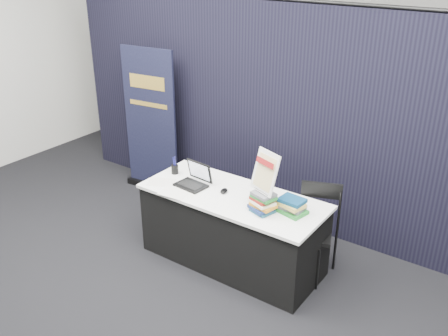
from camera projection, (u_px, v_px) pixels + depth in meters
floor at (199, 289)px, 4.63m from camera, size 8.00×8.00×0.00m
wall_back at (375, 36)px, 6.86m from camera, size 8.00×0.02×3.50m
drape_partition at (289, 120)px, 5.31m from camera, size 6.00×0.08×2.40m
display_table at (232, 229)px, 4.88m from camera, size 1.80×0.75×0.75m
laptop at (193, 180)px, 4.89m from camera, size 0.32×0.26×0.23m
mouse at (224, 191)px, 4.76m from camera, size 0.09×0.12×0.03m
brochure_left at (161, 182)px, 4.97m from camera, size 0.32×0.29×0.00m
brochure_mid at (174, 193)px, 4.76m from camera, size 0.29×0.22×0.00m
brochure_right at (184, 191)px, 4.78m from camera, size 0.29×0.23×0.00m
pen_cup at (175, 169)px, 5.14m from camera, size 0.09×0.09×0.09m
book_stack_tall at (262, 202)px, 4.39m from camera, size 0.24×0.21×0.19m
book_stack_short at (292, 205)px, 4.40m from camera, size 0.26×0.21×0.13m
info_sign at (265, 173)px, 4.29m from camera, size 0.30×0.20×0.38m
pullup_banner at (151, 130)px, 6.18m from camera, size 0.78×0.19×1.82m
stacking_chair at (312, 226)px, 4.69m from camera, size 0.52×0.54×0.89m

